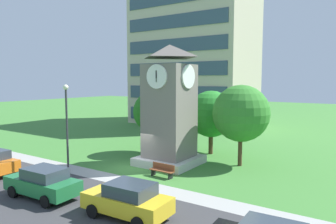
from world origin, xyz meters
name	(u,v)px	position (x,y,z in m)	size (l,w,h in m)	color
ground_plane	(131,169)	(0.00, 0.00, 0.00)	(160.00, 160.00, 0.00)	#3D7A33
street_asphalt	(50,197)	(0.00, -6.85, 0.00)	(120.00, 7.20, 0.01)	#38383A
kerb_strip	(107,177)	(0.00, -2.45, 0.00)	(120.00, 1.60, 0.01)	#9E9E99
office_building	(195,49)	(-8.70, 25.09, 11.20)	(16.97, 11.33, 22.40)	beige
clock_tower	(169,112)	(1.62, 2.72, 4.04)	(4.29, 4.29, 9.14)	slate
park_bench	(162,170)	(3.04, -0.30, 0.46)	(1.82, 0.54, 0.88)	brown
street_lamp	(67,119)	(-2.75, -3.39, 3.81)	(0.36, 0.36, 6.19)	#333338
tree_by_building	(241,113)	(6.33, 5.31, 4.00)	(4.28, 4.28, 6.15)	#513823
tree_near_tower	(211,114)	(2.73, 7.63, 3.54)	(4.07, 4.07, 5.58)	#513823
tree_streetside	(154,112)	(-1.54, 5.01, 3.71)	(3.68, 3.68, 5.56)	#513823
parked_car_green	(43,182)	(-0.28, -7.08, 0.86)	(4.53, 2.16, 1.69)	#1E6B38
parked_car_yellow	(128,200)	(5.30, -6.41, 0.86)	(4.34, 2.19, 1.69)	gold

